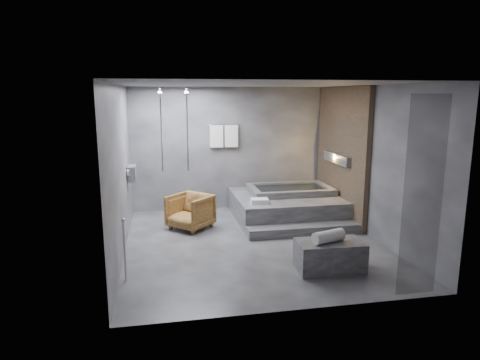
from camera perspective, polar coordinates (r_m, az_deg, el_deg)
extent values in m
plane|color=#313133|center=(7.82, 1.76, -8.34)|extent=(5.00, 5.00, 0.00)
cube|color=#515154|center=(7.36, 1.89, 12.63)|extent=(4.50, 5.00, 0.04)
cube|color=#3B3C41|center=(9.89, -1.36, 4.20)|extent=(4.50, 0.04, 2.80)
cube|color=#3B3C41|center=(5.11, 7.99, -2.80)|extent=(4.50, 0.04, 2.80)
cube|color=#3B3C41|center=(7.31, -15.65, 1.20)|extent=(0.04, 5.00, 2.80)
cube|color=#3B3C41|center=(8.25, 17.26, 2.23)|extent=(0.04, 5.00, 2.80)
cube|color=#947656|center=(9.34, 13.35, 3.46)|extent=(0.10, 2.40, 2.78)
cube|color=#FF9938|center=(9.32, 12.87, 2.84)|extent=(0.14, 1.20, 0.20)
cube|color=gray|center=(8.74, -14.24, 0.89)|extent=(0.16, 0.42, 0.30)
imported|color=beige|center=(8.64, -14.19, 0.48)|extent=(0.08, 0.08, 0.21)
imported|color=beige|center=(8.85, -14.12, 0.54)|extent=(0.07, 0.07, 0.15)
cylinder|color=silver|center=(9.28, -7.05, 6.74)|extent=(0.04, 0.04, 1.80)
cylinder|color=silver|center=(9.26, -10.47, 6.63)|extent=(0.04, 0.04, 1.80)
cylinder|color=silver|center=(9.76, -2.19, 7.34)|extent=(0.75, 0.02, 0.02)
cube|color=white|center=(9.73, -3.16, 5.84)|extent=(0.30, 0.06, 0.50)
cube|color=white|center=(9.79, -1.18, 5.89)|extent=(0.30, 0.06, 0.50)
cylinder|color=silver|center=(6.39, -15.13, -9.07)|extent=(0.04, 0.04, 0.90)
cube|color=black|center=(5.90, 23.19, -2.21)|extent=(0.55, 0.01, 2.60)
cube|color=#363639|center=(9.35, 6.12, -3.49)|extent=(2.20, 2.00, 0.50)
cube|color=#363639|center=(8.32, 8.47, -6.59)|extent=(2.20, 0.36, 0.18)
cube|color=#313133|center=(6.75, 11.88, -9.85)|extent=(1.03, 0.59, 0.45)
imported|color=#4E3013|center=(8.58, -6.64, -4.19)|extent=(1.06, 1.06, 0.69)
cylinder|color=silver|center=(6.60, 11.72, -7.38)|extent=(0.55, 0.34, 0.19)
cube|color=silver|center=(8.55, 2.62, -2.80)|extent=(0.36, 0.28, 0.09)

